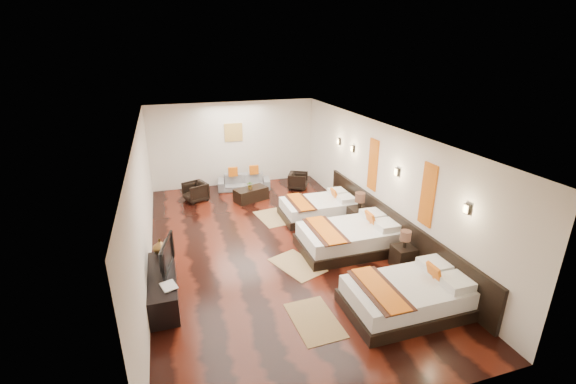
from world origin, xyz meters
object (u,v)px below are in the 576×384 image
object	(u,v)px
bed_far	(319,208)
nightstand_a	(403,254)
coffee_table	(251,194)
tv	(162,255)
figurine	(160,246)
armchair_left	(196,192)
bed_mid	(350,237)
nightstand_b	(359,215)
tv_console	(163,287)
table_plant	(250,185)
book	(162,289)
bed_near	(408,296)
sofa	(244,182)
armchair_right	(298,181)

from	to	relation	value
bed_far	nightstand_a	bearing A→B (deg)	-75.93
coffee_table	tv	bearing A→B (deg)	-121.76
figurine	coffee_table	bearing A→B (deg)	53.36
armchair_left	coffee_table	world-z (taller)	armchair_left
bed_mid	nightstand_b	world-z (taller)	nightstand_b
tv_console	coffee_table	size ratio (longest dim) A/B	1.80
bed_mid	table_plant	world-z (taller)	bed_mid
tv_console	tv	distance (m)	0.59
bed_mid	figurine	distance (m)	4.22
nightstand_a	bed_far	bearing A→B (deg)	104.07
bed_far	book	distance (m)	5.24
bed_far	bed_near	bearing A→B (deg)	-89.97
book	armchair_left	xyz separation A→B (m)	(1.03, 5.40, -0.27)
nightstand_a	figurine	bearing A→B (deg)	166.42
bed_mid	figurine	xyz separation A→B (m)	(-4.20, 0.12, 0.40)
sofa	tv	bearing A→B (deg)	-106.71
bed_near	table_plant	distance (m)	6.20
bed_near	table_plant	xyz separation A→B (m)	(-1.56, 5.99, 0.24)
armchair_right	nightstand_b	bearing A→B (deg)	-142.68
sofa	armchair_left	world-z (taller)	armchair_left
tv	armchair_right	bearing A→B (deg)	-30.34
bed_near	tv_console	world-z (taller)	bed_near
armchair_left	nightstand_b	bearing A→B (deg)	29.65
bed_far	nightstand_b	world-z (taller)	nightstand_b
bed_far	armchair_right	world-z (taller)	bed_far
nightstand_a	armchair_right	bearing A→B (deg)	95.96
figurine	table_plant	bearing A→B (deg)	53.07
tv	book	bearing A→B (deg)	-172.20
bed_near	nightstand_b	distance (m)	3.44
tv	book	world-z (taller)	tv
bed_mid	coffee_table	world-z (taller)	bed_mid
bed_near	coffee_table	bearing A→B (deg)	104.24
nightstand_a	armchair_right	size ratio (longest dim) A/B	1.42
bed_mid	book	world-z (taller)	bed_mid
book	armchair_right	world-z (taller)	book
bed_near	armchair_right	xyz separation A→B (m)	(0.19, 6.62, -0.01)
bed_mid	armchair_left	xyz separation A→B (m)	(-3.17, 4.19, -0.01)
bed_far	armchair_left	xyz separation A→B (m)	(-3.16, 2.27, 0.03)
tv	book	xyz separation A→B (m)	(-0.05, -0.69, -0.27)
book	bed_near	bearing A→B (deg)	-15.39
tv_console	figurine	xyz separation A→B (m)	(0.00, 0.82, 0.43)
bed_mid	armchair_right	bearing A→B (deg)	87.45
tv	book	distance (m)	0.74
nightstand_b	bed_mid	bearing A→B (deg)	-126.95
armchair_left	armchair_right	bearing A→B (deg)	70.02
tv	armchair_right	xyz separation A→B (m)	(4.34, 4.77, -0.56)
armchair_right	armchair_left	bearing A→B (deg)	118.71
book	armchair_right	distance (m)	7.01
coffee_table	nightstand_a	bearing A→B (deg)	-64.40
bed_far	nightstand_a	size ratio (longest dim) A/B	2.35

